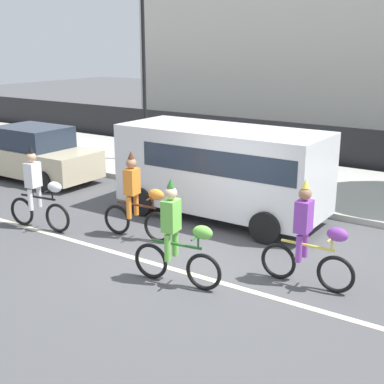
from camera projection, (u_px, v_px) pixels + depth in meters
The scene contains 11 objects.
ground_plane at pixel (193, 262), 10.41m from camera, with size 80.00×80.00×0.00m, color #4C4C4F.
road_centre_line at pixel (178, 270), 10.01m from camera, with size 36.00×0.14×0.01m, color beige.
sidewalk_curb at pixel (317, 186), 15.57m from camera, with size 60.00×5.00×0.15m, color #ADAAA3.
fence_line at pixel (351, 149), 17.71m from camera, with size 40.00×0.08×1.40m, color black.
parade_cyclist_zebra at pixel (38, 193), 12.02m from camera, with size 1.71×0.51×1.92m.
parade_cyclist_orange at pixel (137, 201), 11.45m from camera, with size 1.72×0.50×1.92m.
parade_cyclist_lime at pixel (177, 239), 9.23m from camera, with size 1.71×0.51×1.92m.
parade_cyclist_purple at pixel (309, 241), 9.18m from camera, with size 1.72×0.50×1.92m.
parked_van_white at pixel (224, 166), 12.71m from camera, with size 5.00×2.22×2.18m.
parked_car_beige at pixel (36, 155), 16.40m from camera, with size 4.10×1.92×1.64m.
street_lamp_post at pixel (143, 46), 17.57m from camera, with size 0.36×0.36×5.86m.
Camera 1 is at (5.39, -8.00, 4.15)m, focal length 50.00 mm.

